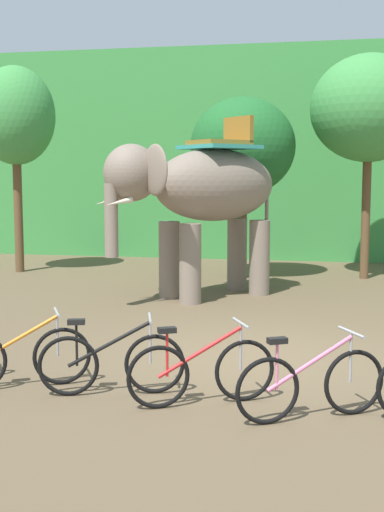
{
  "coord_description": "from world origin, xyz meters",
  "views": [
    {
      "loc": [
        1.02,
        -9.34,
        2.55
      ],
      "look_at": [
        -1.07,
        1.0,
        1.3
      ],
      "focal_mm": 47.82,
      "sensor_mm": 36.0,
      "label": 1
    }
  ],
  "objects_px": {
    "tree_center_left": "(243,147)",
    "bike_pink": "(311,384)",
    "bike_black": "(111,362)",
    "tree_right": "(369,109)",
    "tree_left": "(15,117)",
    "bike_orange": "(19,357)",
    "bike_red": "(202,371)",
    "elephant": "(202,192)"
  },
  "relations": [
    {
      "from": "elephant",
      "to": "bike_red",
      "type": "bearing_deg",
      "value": -79.43
    },
    {
      "from": "bike_red",
      "to": "tree_center_left",
      "type": "bearing_deg",
      "value": 94.59
    },
    {
      "from": "bike_black",
      "to": "tree_right",
      "type": "bearing_deg",
      "value": 71.38
    },
    {
      "from": "tree_center_left",
      "to": "bike_red",
      "type": "relative_size",
      "value": 2.86
    },
    {
      "from": "tree_center_left",
      "to": "bike_pink",
      "type": "relative_size",
      "value": 2.91
    },
    {
      "from": "bike_orange",
      "to": "bike_pink",
      "type": "distance_m",
      "value": 3.49
    },
    {
      "from": "tree_center_left",
      "to": "bike_orange",
      "type": "xyz_separation_m",
      "value": [
        -1.5,
        -9.34,
        -2.85
      ]
    },
    {
      "from": "tree_left",
      "to": "tree_center_left",
      "type": "height_order",
      "value": "tree_left"
    },
    {
      "from": "tree_left",
      "to": "elephant",
      "type": "xyz_separation_m",
      "value": [
        5.46,
        -2.85,
        -1.85
      ]
    },
    {
      "from": "bike_black",
      "to": "bike_red",
      "type": "relative_size",
      "value": 1.06
    },
    {
      "from": "tree_left",
      "to": "bike_black",
      "type": "distance_m",
      "value": 11.45
    },
    {
      "from": "bike_orange",
      "to": "bike_pink",
      "type": "relative_size",
      "value": 1.0
    },
    {
      "from": "tree_left",
      "to": "bike_pink",
      "type": "bearing_deg",
      "value": -50.73
    },
    {
      "from": "tree_right",
      "to": "elephant",
      "type": "bearing_deg",
      "value": -135.18
    },
    {
      "from": "bike_red",
      "to": "tree_right",
      "type": "bearing_deg",
      "value": 77.45
    },
    {
      "from": "tree_right",
      "to": "bike_pink",
      "type": "xyz_separation_m",
      "value": [
        -1.02,
        -10.25,
        -3.76
      ]
    },
    {
      "from": "tree_left",
      "to": "bike_red",
      "type": "distance_m",
      "value": 12.14
    },
    {
      "from": "tree_right",
      "to": "tree_left",
      "type": "bearing_deg",
      "value": -176.23
    },
    {
      "from": "bike_orange",
      "to": "tree_center_left",
      "type": "bearing_deg",
      "value": 80.9
    },
    {
      "from": "elephant",
      "to": "bike_pink",
      "type": "height_order",
      "value": "elephant"
    },
    {
      "from": "bike_orange",
      "to": "bike_black",
      "type": "height_order",
      "value": "same"
    },
    {
      "from": "tree_center_left",
      "to": "bike_orange",
      "type": "bearing_deg",
      "value": -99.1
    },
    {
      "from": "bike_pink",
      "to": "tree_center_left",
      "type": "bearing_deg",
      "value": 101.46
    },
    {
      "from": "bike_red",
      "to": "bike_orange",
      "type": "bearing_deg",
      "value": 176.03
    },
    {
      "from": "tree_center_left",
      "to": "bike_red",
      "type": "xyz_separation_m",
      "value": [
        0.76,
        -9.5,
        -2.85
      ]
    },
    {
      "from": "tree_center_left",
      "to": "bike_orange",
      "type": "height_order",
      "value": "tree_center_left"
    },
    {
      "from": "elephant",
      "to": "tree_right",
      "type": "bearing_deg",
      "value": 44.82
    },
    {
      "from": "bike_red",
      "to": "bike_black",
      "type": "bearing_deg",
      "value": 172.84
    },
    {
      "from": "elephant",
      "to": "bike_black",
      "type": "xyz_separation_m",
      "value": [
        0.13,
        -6.45,
        -1.82
      ]
    },
    {
      "from": "tree_center_left",
      "to": "bike_black",
      "type": "bearing_deg",
      "value": -92.06
    },
    {
      "from": "tree_right",
      "to": "bike_orange",
      "type": "distance_m",
      "value": 11.48
    },
    {
      "from": "bike_black",
      "to": "bike_pink",
      "type": "height_order",
      "value": "same"
    },
    {
      "from": "tree_right",
      "to": "bike_orange",
      "type": "bearing_deg",
      "value": -114.47
    },
    {
      "from": "tree_right",
      "to": "bike_pink",
      "type": "distance_m",
      "value": 10.97
    },
    {
      "from": "tree_center_left",
      "to": "tree_right",
      "type": "height_order",
      "value": "tree_right"
    },
    {
      "from": "bike_pink",
      "to": "elephant",
      "type": "bearing_deg",
      "value": 109.7
    },
    {
      "from": "tree_center_left",
      "to": "bike_black",
      "type": "height_order",
      "value": "tree_center_left"
    },
    {
      "from": "tree_left",
      "to": "bike_black",
      "type": "height_order",
      "value": "tree_left"
    },
    {
      "from": "elephant",
      "to": "bike_pink",
      "type": "xyz_separation_m",
      "value": [
        2.44,
        -6.81,
        -1.82
      ]
    },
    {
      "from": "tree_center_left",
      "to": "bike_pink",
      "type": "bearing_deg",
      "value": -78.54
    },
    {
      "from": "tree_right",
      "to": "bike_black",
      "type": "xyz_separation_m",
      "value": [
        -3.33,
        -9.89,
        -3.76
      ]
    },
    {
      "from": "tree_left",
      "to": "bike_black",
      "type": "relative_size",
      "value": 3.24
    }
  ]
}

